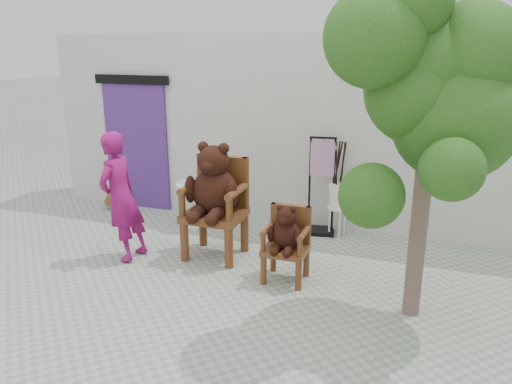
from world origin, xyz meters
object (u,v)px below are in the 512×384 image
chair_big (215,192)px  cafe_table (195,199)px  chair_small (286,236)px  tree (428,84)px  display_stand (321,197)px  stool_bucket (338,195)px  person (121,197)px

chair_big → cafe_table: size_ratio=2.27×
chair_small → cafe_table: bearing=144.3°
chair_big → tree: size_ratio=0.44×
display_stand → stool_bucket: (0.26, 0.01, 0.06)m
person → display_stand: bearing=130.6°
chair_big → display_stand: chair_big is taller
display_stand → tree: tree is taller
chair_big → stool_bucket: size_ratio=1.10×
display_stand → person: bearing=-150.9°
display_stand → stool_bucket: 0.27m
chair_big → chair_small: chair_big is taller
display_stand → tree: (1.42, -2.06, 1.88)m
cafe_table → stool_bucket: size_ratio=0.48×
cafe_table → tree: tree is taller
person → cafe_table: person is taller
chair_small → tree: tree is taller
person → cafe_table: size_ratio=2.46×
person → cafe_table: 1.56m
cafe_table → chair_small: bearing=-35.7°
stool_bucket → display_stand: bearing=-178.7°
chair_small → person: (-2.28, -0.08, 0.29)m
chair_big → person: size_ratio=0.92×
stool_bucket → chair_small: bearing=-100.7°
cafe_table → tree: size_ratio=0.19×
chair_small → chair_big: bearing=160.5°
tree → cafe_table: bearing=152.9°
chair_small → person: size_ratio=0.57×
person → display_stand: (2.34, 1.78, -0.28)m
chair_small → display_stand: size_ratio=0.65×
person → cafe_table: (0.37, 1.46, -0.43)m
chair_big → cafe_table: bearing=129.0°
chair_small → stool_bucket: stool_bucket is taller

